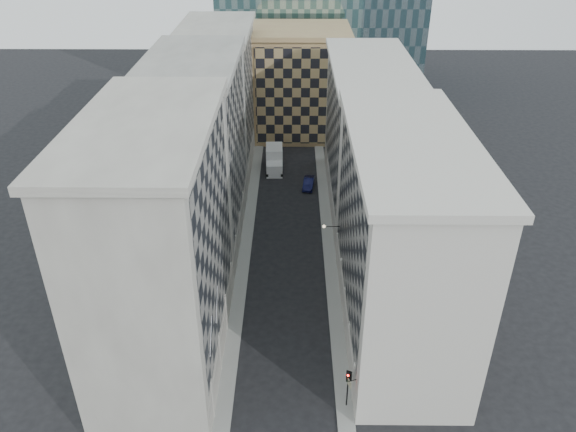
{
  "coord_description": "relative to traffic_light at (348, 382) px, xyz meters",
  "views": [
    {
      "loc": [
        0.6,
        -29.98,
        39.06
      ],
      "look_at": [
        0.22,
        15.47,
        12.52
      ],
      "focal_mm": 35.0,
      "sensor_mm": 36.0,
      "label": 1
    }
  ],
  "objects": [
    {
      "name": "dark_car",
      "position": [
        -2.34,
        41.59,
        -2.25
      ],
      "size": [
        2.01,
        4.46,
        1.42
      ],
      "primitive_type": "imported",
      "rotation": [
        0.0,
        0.0,
        -0.12
      ],
      "color": "#10123B",
      "rests_on": "ground"
    },
    {
      "name": "sidewalk_east",
      "position": [
        -0.16,
        26.0,
        -2.89
      ],
      "size": [
        1.5,
        100.0,
        0.15
      ],
      "primitive_type": "cube",
      "color": "gray",
      "rests_on": "ground"
    },
    {
      "name": "traffic_light",
      "position": [
        0.0,
        0.0,
        0.0
      ],
      "size": [
        0.49,
        0.49,
        3.92
      ],
      "rotation": [
        0.0,
        0.0,
        -0.42
      ],
      "color": "black",
      "rests_on": "sidewalk_east"
    },
    {
      "name": "bldg_left_a",
      "position": [
        -16.29,
        7.0,
        8.86
      ],
      "size": [
        10.8,
        22.8,
        23.7
      ],
      "color": "#9A948A",
      "rests_on": "ground"
    },
    {
      "name": "bldg_left_c",
      "position": [
        -16.29,
        51.0,
        7.86
      ],
      "size": [
        10.8,
        22.8,
        21.7
      ],
      "color": "#9A948A",
      "rests_on": "ground"
    },
    {
      "name": "bldg_right_b",
      "position": [
        5.48,
        38.0,
        6.89
      ],
      "size": [
        10.8,
        28.8,
        19.7
      ],
      "color": "beige",
      "rests_on": "ground"
    },
    {
      "name": "box_truck",
      "position": [
        -7.69,
        48.0,
        -1.42
      ],
      "size": [
        2.83,
        6.52,
        3.53
      ],
      "rotation": [
        0.0,
        0.0,
        0.03
      ],
      "color": "silver",
      "rests_on": "ground"
    },
    {
      "name": "bldg_right_a",
      "position": [
        5.47,
        11.0,
        7.36
      ],
      "size": [
        10.8,
        26.8,
        20.7
      ],
      "color": "beige",
      "rests_on": "ground"
    },
    {
      "name": "bracket_lamp",
      "position": [
        -1.03,
        20.0,
        3.24
      ],
      "size": [
        1.98,
        0.36,
        0.36
      ],
      "color": "black",
      "rests_on": "ground"
    },
    {
      "name": "sidewalk_west",
      "position": [
        -10.66,
        26.0,
        -2.89
      ],
      "size": [
        1.5,
        100.0,
        0.15
      ],
      "primitive_type": "cube",
      "color": "gray",
      "rests_on": "ground"
    },
    {
      "name": "shop_sign",
      "position": [
        0.01,
        -1.0,
        0.88
      ],
      "size": [
        0.71,
        0.62,
        0.71
      ],
      "rotation": [
        0.0,
        0.0,
        0.32
      ],
      "color": "black",
      "rests_on": "ground"
    },
    {
      "name": "tan_block",
      "position": [
        -3.41,
        63.9,
        6.47
      ],
      "size": [
        16.8,
        14.8,
        18.8
      ],
      "color": "tan",
      "rests_on": "ground"
    },
    {
      "name": "bldg_left_b",
      "position": [
        -16.29,
        29.0,
        8.36
      ],
      "size": [
        10.8,
        22.8,
        22.7
      ],
      "color": "gray",
      "rests_on": "ground"
    },
    {
      "name": "flagpoles_left",
      "position": [
        -11.31,
        2.0,
        5.04
      ],
      "size": [
        0.1,
        6.33,
        2.33
      ],
      "color": "gray",
      "rests_on": "ground"
    }
  ]
}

